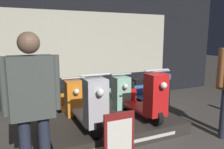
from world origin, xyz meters
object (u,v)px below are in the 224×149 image
object	(u,v)px
person_left_browsing	(32,98)
price_sign_board	(119,139)
scooter_display_left	(86,104)
scooter_backrow_2	(148,91)
scooter_display_right	(140,97)
scooter_backrow_0	(68,101)
scooter_backrow_1	(112,95)

from	to	relation	value
person_left_browsing	price_sign_board	size ratio (longest dim) A/B	2.37
scooter_display_left	scooter_backrow_2	size ratio (longest dim) A/B	1.00
scooter_display_right	person_left_browsing	xyz separation A→B (m)	(-2.02, -1.01, 0.48)
price_sign_board	person_left_browsing	bearing A→B (deg)	179.77
scooter_backrow_0	person_left_browsing	world-z (taller)	person_left_browsing
scooter_display_right	person_left_browsing	distance (m)	2.31
scooter_display_left	scooter_display_right	bearing A→B (deg)	0.00
scooter_display_left	scooter_backrow_2	world-z (taller)	scooter_display_left
scooter_display_right	scooter_backrow_1	distance (m)	1.10
scooter_display_right	scooter_backrow_1	world-z (taller)	scooter_display_right
scooter_backrow_0	scooter_backrow_1	size ratio (longest dim) A/B	1.00
scooter_backrow_1	price_sign_board	world-z (taller)	scooter_backrow_1
scooter_display_right	price_sign_board	xyz separation A→B (m)	(-0.95, -1.02, -0.22)
scooter_display_left	scooter_backrow_1	bearing A→B (deg)	47.79
scooter_backrow_1	scooter_display_right	bearing A→B (deg)	-83.08
scooter_backrow_2	person_left_browsing	world-z (taller)	person_left_browsing
scooter_backrow_2	scooter_display_left	bearing A→B (deg)	-151.92
scooter_backrow_0	scooter_backrow_2	size ratio (longest dim) A/B	1.00
scooter_backrow_0	scooter_backrow_2	xyz separation A→B (m)	(2.06, 0.00, 0.00)
scooter_backrow_1	price_sign_board	xyz separation A→B (m)	(-0.82, -2.08, 0.00)
scooter_display_right	person_left_browsing	bearing A→B (deg)	-153.42
scooter_display_right	scooter_backrow_2	bearing A→B (deg)	49.76
scooter_backrow_0	scooter_backrow_2	distance (m)	2.06
person_left_browsing	scooter_display_left	bearing A→B (deg)	47.54
scooter_display_right	scooter_backrow_0	world-z (taller)	scooter_display_right
scooter_backrow_0	person_left_browsing	distance (m)	2.36
scooter_backrow_0	price_sign_board	bearing A→B (deg)	-84.25
price_sign_board	scooter_backrow_2	bearing A→B (deg)	48.33
scooter_backrow_1	person_left_browsing	world-z (taller)	person_left_browsing
scooter_backrow_1	scooter_backrow_2	xyz separation A→B (m)	(1.03, 0.00, 0.00)
scooter_backrow_0	scooter_display_right	bearing A→B (deg)	-42.56
scooter_display_right	scooter_backrow_2	size ratio (longest dim) A/B	1.00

